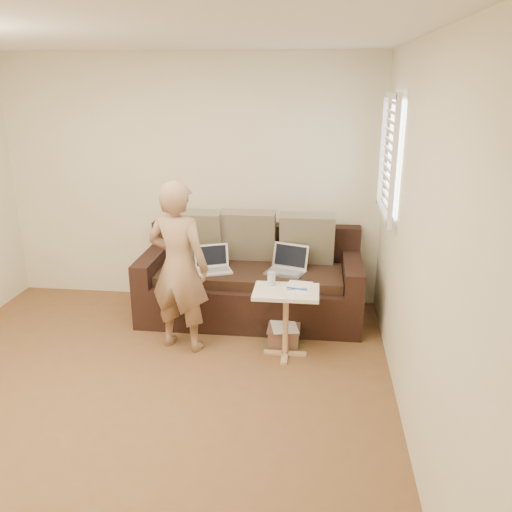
# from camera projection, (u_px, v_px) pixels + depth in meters

# --- Properties ---
(floor) EXTENTS (4.50, 4.50, 0.00)m
(floor) POSITION_uv_depth(u_px,v_px,m) (126.00, 412.00, 3.89)
(floor) COLOR brown
(floor) RESTS_ON ground
(ceiling) EXTENTS (4.50, 4.50, 0.00)m
(ceiling) POSITION_uv_depth(u_px,v_px,m) (91.00, 30.00, 3.07)
(ceiling) COLOR white
(ceiling) RESTS_ON wall_back
(wall_back) EXTENTS (4.00, 0.00, 4.00)m
(wall_back) POSITION_uv_depth(u_px,v_px,m) (190.00, 181.00, 5.60)
(wall_back) COLOR beige
(wall_back) RESTS_ON ground
(wall_right) EXTENTS (0.00, 4.50, 4.50)m
(wall_right) POSITION_uv_depth(u_px,v_px,m) (423.00, 255.00, 3.26)
(wall_right) COLOR beige
(wall_right) RESTS_ON ground
(window_blinds) EXTENTS (0.12, 0.88, 1.08)m
(window_blinds) POSITION_uv_depth(u_px,v_px,m) (390.00, 156.00, 4.55)
(window_blinds) COLOR white
(window_blinds) RESTS_ON wall_right
(sofa) EXTENTS (2.20, 0.95, 0.85)m
(sofa) POSITION_uv_depth(u_px,v_px,m) (251.00, 277.00, 5.35)
(sofa) COLOR black
(sofa) RESTS_ON ground
(pillow_left) EXTENTS (0.55, 0.29, 0.57)m
(pillow_left) POSITION_uv_depth(u_px,v_px,m) (196.00, 235.00, 5.49)
(pillow_left) COLOR #6A634E
(pillow_left) RESTS_ON sofa
(pillow_mid) EXTENTS (0.55, 0.27, 0.57)m
(pillow_mid) POSITION_uv_depth(u_px,v_px,m) (249.00, 236.00, 5.47)
(pillow_mid) COLOR #68624A
(pillow_mid) RESTS_ON sofa
(pillow_right) EXTENTS (0.55, 0.28, 0.57)m
(pillow_right) POSITION_uv_depth(u_px,v_px,m) (307.00, 239.00, 5.36)
(pillow_right) COLOR #6A634E
(pillow_right) RESTS_ON sofa
(laptop_silver) EXTENTS (0.43, 0.37, 0.25)m
(laptop_silver) POSITION_uv_depth(u_px,v_px,m) (285.00, 273.00, 5.19)
(laptop_silver) COLOR #B7BABC
(laptop_silver) RESTS_ON sofa
(laptop_white) EXTENTS (0.41, 0.36, 0.25)m
(laptop_white) POSITION_uv_depth(u_px,v_px,m) (214.00, 272.00, 5.24)
(laptop_white) COLOR white
(laptop_white) RESTS_ON sofa
(person) EXTENTS (0.64, 0.50, 1.54)m
(person) POSITION_uv_depth(u_px,v_px,m) (179.00, 267.00, 4.62)
(person) COLOR #8B6A4C
(person) RESTS_ON ground
(side_table) EXTENTS (0.56, 0.39, 0.62)m
(side_table) POSITION_uv_depth(u_px,v_px,m) (286.00, 323.00, 4.62)
(side_table) COLOR silver
(side_table) RESTS_ON ground
(drinking_glass) EXTENTS (0.07, 0.07, 0.12)m
(drinking_glass) POSITION_uv_depth(u_px,v_px,m) (271.00, 279.00, 4.62)
(drinking_glass) COLOR silver
(drinking_glass) RESTS_ON side_table
(scissors) EXTENTS (0.19, 0.13, 0.02)m
(scissors) POSITION_uv_depth(u_px,v_px,m) (297.00, 289.00, 4.53)
(scissors) COLOR silver
(scissors) RESTS_ON side_table
(paper_on_table) EXTENTS (0.25, 0.33, 0.00)m
(paper_on_table) POSITION_uv_depth(u_px,v_px,m) (298.00, 287.00, 4.58)
(paper_on_table) COLOR white
(paper_on_table) RESTS_ON side_table
(striped_box) EXTENTS (0.29, 0.29, 0.19)m
(striped_box) POSITION_uv_depth(u_px,v_px,m) (284.00, 335.00, 4.88)
(striped_box) COLOR red
(striped_box) RESTS_ON ground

